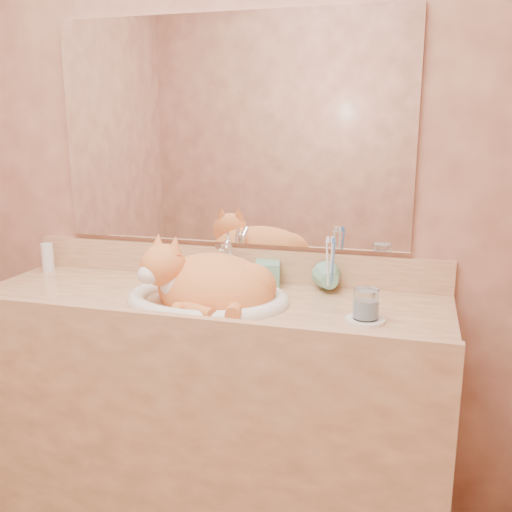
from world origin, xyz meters
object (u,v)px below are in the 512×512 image
(cat, at_px, (207,281))
(soap_dispenser, at_px, (267,263))
(sink_basin, at_px, (207,276))
(toothbrush_cup, at_px, (330,282))
(vanity_counter, at_px, (207,415))
(water_glass, at_px, (366,304))

(cat, bearing_deg, soap_dispenser, 69.74)
(soap_dispenser, bearing_deg, sink_basin, -143.86)
(soap_dispenser, height_order, toothbrush_cup, soap_dispenser)
(sink_basin, bearing_deg, soap_dispenser, 46.70)
(vanity_counter, height_order, water_glass, water_glass)
(cat, bearing_deg, water_glass, 12.47)
(sink_basin, xyz_separation_m, toothbrush_cup, (0.38, 0.17, -0.04))
(sink_basin, relative_size, soap_dispenser, 2.74)
(vanity_counter, height_order, cat, cat)
(soap_dispenser, bearing_deg, vanity_counter, -150.32)
(vanity_counter, relative_size, toothbrush_cup, 15.93)
(cat, bearing_deg, sink_basin, 119.86)
(vanity_counter, xyz_separation_m, cat, (0.02, -0.03, 0.49))
(sink_basin, bearing_deg, toothbrush_cup, 21.22)
(cat, distance_m, toothbrush_cup, 0.41)
(vanity_counter, height_order, toothbrush_cup, toothbrush_cup)
(sink_basin, relative_size, toothbrush_cup, 5.29)
(vanity_counter, distance_m, cat, 0.50)
(soap_dispenser, bearing_deg, cat, -142.16)
(sink_basin, relative_size, cat, 1.26)
(toothbrush_cup, bearing_deg, cat, -154.55)
(toothbrush_cup, bearing_deg, water_glass, -58.40)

